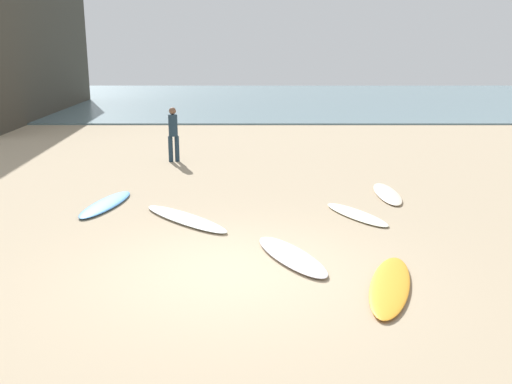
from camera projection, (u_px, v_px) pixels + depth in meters
ground_plane at (232, 271)px, 8.19m from camera, size 120.00×120.00×0.00m
ocean_water at (253, 97)px, 45.96m from camera, size 120.00×40.00×0.08m
surfboard_0 at (391, 285)px, 7.59m from camera, size 1.20×2.32×0.08m
surfboard_1 at (292, 256)px, 8.72m from camera, size 1.38×2.12×0.09m
surfboard_2 at (108, 204)px, 11.86m from camera, size 0.93×2.39×0.09m
surfboard_3 at (186, 218)px, 10.79m from camera, size 2.15×2.26×0.09m
surfboard_4 at (358, 214)px, 11.09m from camera, size 1.33×1.97×0.07m
surfboard_5 at (389, 194)px, 12.79m from camera, size 0.62×2.20×0.08m
beachgoer_near at (175, 132)px, 16.81m from camera, size 0.34×0.34×1.70m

